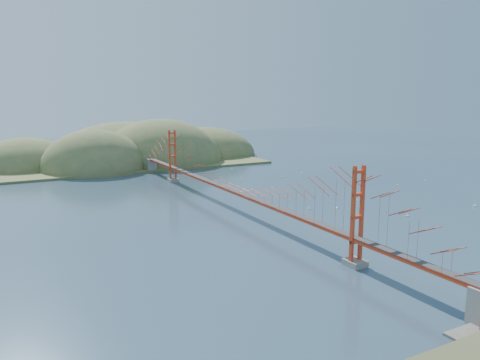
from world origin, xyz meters
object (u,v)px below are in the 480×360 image
sailboat_0 (309,208)px  bridge (234,169)px  sailboat_1 (357,200)px  sailboat_2 (475,206)px

sailboat_0 → bridge: bearing=154.6°
bridge → sailboat_0: 14.69m
bridge → sailboat_1: (23.34, -4.66, -6.86)m
bridge → sailboat_1: bearing=-11.3°
bridge → sailboat_0: (11.74, -5.57, -6.86)m
bridge → sailboat_0: bearing=-25.4°
sailboat_1 → sailboat_2: bearing=-41.3°
sailboat_1 → sailboat_0: 11.64m
sailboat_0 → sailboat_2: size_ratio=0.96×
sailboat_0 → sailboat_1: bearing=4.4°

